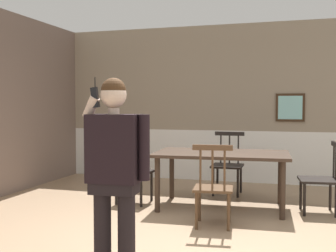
% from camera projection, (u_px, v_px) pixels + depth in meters
% --- Properties ---
extents(ground_plane, '(7.88, 7.88, 0.00)m').
position_uv_depth(ground_plane, '(188.00, 243.00, 4.18)').
color(ground_plane, '#9E7F60').
extents(room_back_partition, '(6.53, 0.17, 2.82)m').
position_uv_depth(room_back_partition, '(237.00, 106.00, 7.54)').
color(room_back_partition, gray).
rests_on(room_back_partition, ground_plane).
extents(dining_table, '(1.82, 1.14, 0.75)m').
position_uv_depth(dining_table, '(222.00, 158.00, 5.61)').
color(dining_table, '#38281E').
rests_on(dining_table, ground_plane).
extents(chair_near_window, '(0.46, 0.46, 0.96)m').
position_uv_depth(chair_near_window, '(228.00, 164.00, 6.50)').
color(chair_near_window, black).
rests_on(chair_near_window, ground_plane).
extents(chair_by_doorway, '(0.49, 0.49, 0.91)m').
position_uv_depth(chair_by_doorway, '(132.00, 171.00, 5.91)').
color(chair_by_doorway, black).
rests_on(chair_by_doorway, ground_plane).
extents(chair_at_table_head, '(0.51, 0.51, 0.91)m').
position_uv_depth(chair_at_table_head, '(321.00, 178.00, 5.33)').
color(chair_at_table_head, black).
rests_on(chair_at_table_head, ground_plane).
extents(chair_opposite_corner, '(0.49, 0.49, 0.95)m').
position_uv_depth(chair_opposite_corner, '(213.00, 187.00, 4.73)').
color(chair_opposite_corner, '#513823').
rests_on(chair_opposite_corner, ground_plane).
extents(person_figure, '(0.57, 0.24, 1.60)m').
position_uv_depth(person_figure, '(115.00, 165.00, 3.33)').
color(person_figure, black).
rests_on(person_figure, ground_plane).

